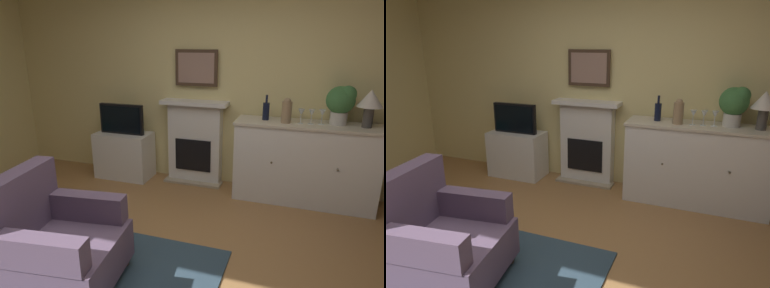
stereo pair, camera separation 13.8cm
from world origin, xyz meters
The scene contains 14 objects.
wall_rear centered at (0.00, 2.19, 1.34)m, with size 6.34×0.06×2.68m, color #EAD68C.
fireplace_unit centered at (-0.39, 2.07, 0.55)m, with size 0.87×0.30×1.10m.
framed_picture centered at (-0.39, 2.11, 1.50)m, with size 0.55×0.04×0.45m.
sideboard_cabinet centered at (0.99, 1.89, 0.47)m, with size 1.59×0.49×0.95m.
table_lamp centered at (1.59, 1.89, 1.23)m, with size 0.26×0.26×0.40m.
wine_bottle centered at (0.53, 1.92, 1.05)m, with size 0.08×0.08×0.29m.
wine_glass_left centered at (0.92, 1.85, 1.07)m, with size 0.07×0.07×0.16m.
wine_glass_center centered at (1.03, 1.86, 1.07)m, with size 0.07×0.07×0.16m.
wine_glass_right centered at (1.14, 1.88, 1.07)m, with size 0.07×0.07×0.16m.
vase_decorative centered at (0.76, 1.84, 1.09)m, with size 0.11×0.11×0.28m.
tv_cabinet centered at (-1.36, 1.90, 0.31)m, with size 0.75×0.42×0.63m.
tv_set centered at (-1.36, 1.88, 0.83)m, with size 0.62×0.07×0.40m.
potted_plant_small centered at (1.32, 1.93, 1.20)m, with size 0.30×0.30×0.43m.
armchair centered at (-0.72, -0.25, 0.38)m, with size 0.90×0.87×0.92m.
Camera 1 is at (0.95, -2.00, 1.82)m, focal length 31.60 mm.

